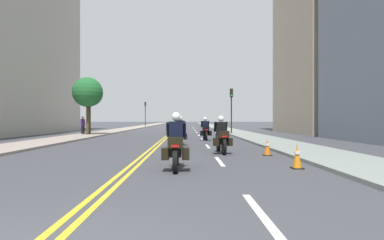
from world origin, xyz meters
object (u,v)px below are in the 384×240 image
motorcycle_1 (221,138)px  traffic_cone_0 (297,156)px  traffic_cone_1 (267,147)px  traffic_light_far (145,110)px  street_tree_0 (89,94)px  traffic_light_near (231,103)px  street_tree_1 (88,92)px  motorcycle_3 (205,131)px  motorcycle_4 (180,129)px  pedestrian_1 (83,125)px  motorcycle_0 (176,146)px  motorcycle_2 (180,133)px

motorcycle_1 → traffic_cone_0: size_ratio=2.96×
traffic_cone_0 → traffic_cone_1: size_ratio=1.08×
traffic_light_far → street_tree_0: bearing=-92.2°
traffic_cone_0 → traffic_light_near: size_ratio=0.17×
traffic_light_near → traffic_light_far: 30.55m
street_tree_0 → traffic_light_near: bearing=7.0°
street_tree_1 → traffic_cone_1: bearing=-52.0°
motorcycle_3 → traffic_cone_1: bearing=-80.2°
motorcycle_4 → pedestrian_1: size_ratio=1.27×
motorcycle_0 → traffic_cone_0: 3.54m
motorcycle_4 → street_tree_1: 8.82m
street_tree_0 → pedestrian_1: bearing=130.8°
pedestrian_1 → street_tree_1: size_ratio=0.33×
motorcycle_2 → traffic_cone_1: 6.35m
motorcycle_1 → motorcycle_4: (-2.02, 12.31, -0.00)m
traffic_cone_0 → traffic_light_near: traffic_light_near is taller
motorcycle_4 → street_tree_1: size_ratio=0.42×
traffic_light_far → street_tree_1: size_ratio=0.91×
pedestrian_1 → motorcycle_0: bearing=132.2°
motorcycle_3 → traffic_light_far: 37.65m
street_tree_0 → motorcycle_1: bearing=-56.1°
traffic_cone_1 → motorcycle_0: bearing=-135.5°
motorcycle_4 → traffic_cone_1: bearing=-73.9°
motorcycle_3 → traffic_cone_1: 9.46m
motorcycle_3 → traffic_light_near: size_ratio=0.48×
motorcycle_3 → motorcycle_4: motorcycle_4 is taller
motorcycle_0 → traffic_cone_0: motorcycle_0 is taller
motorcycle_4 → traffic_light_near: (4.82, 4.45, 2.37)m
traffic_light_near → pedestrian_1: traffic_light_near is taller
motorcycle_1 → traffic_cone_1: size_ratio=3.19×
street_tree_0 → traffic_cone_0: bearing=-58.4°
motorcycle_0 → traffic_light_far: bearing=98.1°
motorcycle_1 → pedestrian_1: pedestrian_1 is taller
motorcycle_3 → traffic_light_near: (2.99, 8.35, 2.37)m
motorcycle_1 → motorcycle_3: motorcycle_3 is taller
traffic_light_near → traffic_light_far: bearing=112.8°
traffic_cone_0 → street_tree_1: size_ratio=0.14×
traffic_cone_0 → traffic_light_near: (1.07, 20.99, 2.65)m
pedestrian_1 → street_tree_0: bearing=148.6°
traffic_light_far → pedestrian_1: 28.83m
motorcycle_2 → traffic_light_far: 41.24m
traffic_light_far → motorcycle_0: bearing=-81.6°
motorcycle_2 → motorcycle_1: bearing=-68.6°
street_tree_0 → motorcycle_4: bearing=-19.2°
motorcycle_4 → street_tree_1: (-8.03, 1.90, 3.12)m
motorcycle_2 → traffic_cone_0: (3.57, -8.62, -0.29)m
traffic_cone_0 → traffic_light_near: bearing=87.1°
motorcycle_2 → street_tree_0: (-8.35, 10.77, 3.09)m
motorcycle_1 → traffic_cone_0: motorcycle_1 is taller
motorcycle_2 → traffic_light_near: 13.42m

